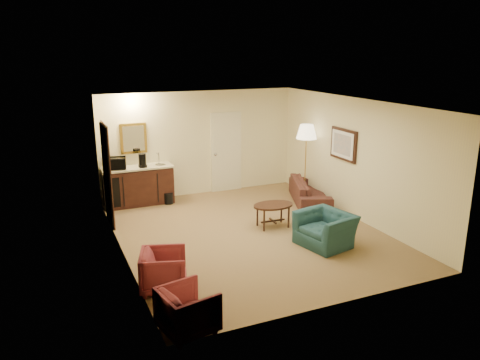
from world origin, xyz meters
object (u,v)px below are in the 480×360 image
object	(u,v)px
microwave	(115,162)
rose_chair_near	(164,268)
sofa	(310,188)
wetbar_cabinet	(138,186)
teal_armchair	(326,224)
coffee_table	(273,215)
waste_bin	(168,198)
coffee_maker	(142,160)
floor_lamp	(305,162)
rose_chair_far	(188,308)

from	to	relation	value
microwave	rose_chair_near	bearing A→B (deg)	-79.35
sofa	rose_chair_near	world-z (taller)	sofa
wetbar_cabinet	microwave	distance (m)	0.80
teal_armchair	coffee_table	bearing A→B (deg)	-172.21
rose_chair_near	waste_bin	world-z (taller)	rose_chair_near
wetbar_cabinet	waste_bin	xyz separation A→B (m)	(0.65, -0.25, -0.32)
sofa	waste_bin	world-z (taller)	sofa
teal_armchair	coffee_maker	world-z (taller)	coffee_maker
teal_armchair	coffee_maker	distance (m)	4.60
teal_armchair	coffee_table	world-z (taller)	teal_armchair
coffee_maker	waste_bin	bearing A→B (deg)	-20.92
sofa	rose_chair_near	size ratio (longest dim) A/B	2.73
rose_chair_near	floor_lamp	distance (m)	5.34
microwave	teal_armchair	bearing A→B (deg)	-39.24
teal_armchair	coffee_maker	bearing A→B (deg)	-157.94
rose_chair_far	coffee_table	xyz separation A→B (m)	(2.75, 2.92, -0.10)
microwave	floor_lamp	bearing A→B (deg)	-4.85
sofa	coffee_table	xyz separation A→B (m)	(-1.55, -1.08, -0.12)
teal_armchair	microwave	size ratio (longest dim) A/B	2.02
floor_lamp	waste_bin	bearing A→B (deg)	163.07
wetbar_cabinet	teal_armchair	size ratio (longest dim) A/B	1.69
coffee_maker	coffee_table	bearing A→B (deg)	-54.65
rose_chair_near	rose_chair_far	xyz separation A→B (m)	(0.00, -1.23, -0.01)
teal_armchair	waste_bin	size ratio (longest dim) A/B	3.59
wetbar_cabinet	floor_lamp	size ratio (longest dim) A/B	0.88
rose_chair_near	rose_chair_far	distance (m)	1.23
coffee_table	waste_bin	distance (m)	2.84
coffee_table	coffee_maker	bearing A→B (deg)	130.56
coffee_maker	rose_chair_far	bearing A→B (deg)	-101.63
waste_bin	microwave	xyz separation A→B (m)	(-1.15, 0.23, 0.95)
sofa	coffee_table	size ratio (longest dim) A/B	2.21
rose_chair_far	coffee_maker	world-z (taller)	coffee_maker
wetbar_cabinet	sofa	world-z (taller)	wetbar_cabinet
wetbar_cabinet	sofa	xyz separation A→B (m)	(3.80, -1.52, -0.09)
rose_chair_near	floor_lamp	size ratio (longest dim) A/B	0.37
floor_lamp	rose_chair_far	bearing A→B (deg)	-135.23
teal_armchair	floor_lamp	distance (m)	2.89
coffee_table	coffee_maker	xyz separation A→B (m)	(-2.14, 2.50, 0.83)
wetbar_cabinet	microwave	world-z (taller)	microwave
waste_bin	rose_chair_far	bearing A→B (deg)	-102.31
rose_chair_far	waste_bin	distance (m)	5.40
microwave	wetbar_cabinet	bearing A→B (deg)	12.65
coffee_maker	sofa	bearing A→B (deg)	-26.30
wetbar_cabinet	sofa	bearing A→B (deg)	-21.83
rose_chair_near	wetbar_cabinet	bearing A→B (deg)	10.73
microwave	coffee_maker	distance (m)	0.62
sofa	floor_lamp	world-z (taller)	floor_lamp
wetbar_cabinet	coffee_table	distance (m)	3.44
floor_lamp	microwave	distance (m)	4.50
floor_lamp	microwave	size ratio (longest dim) A/B	3.89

